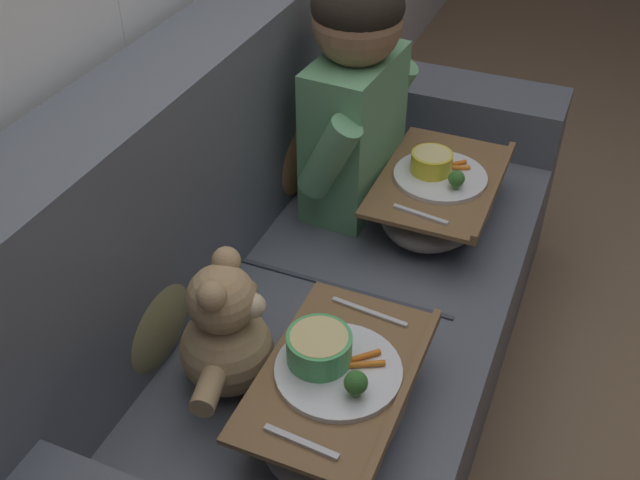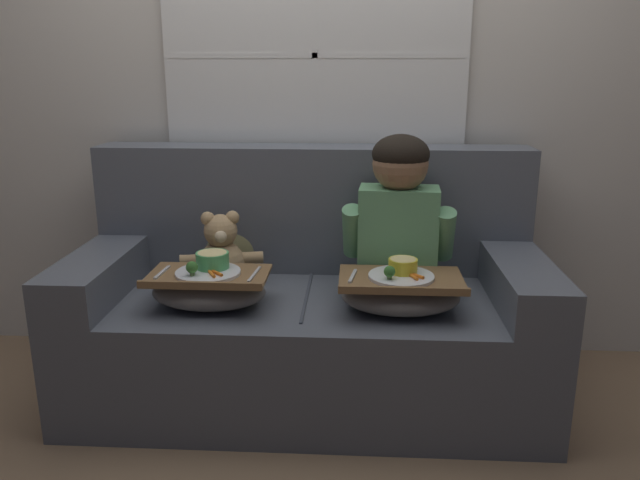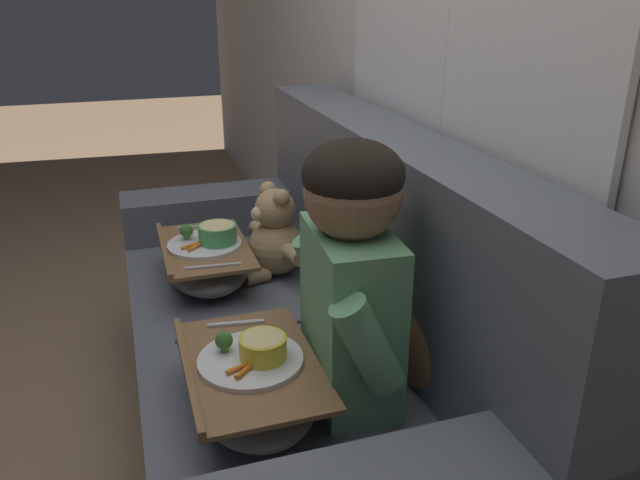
# 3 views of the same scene
# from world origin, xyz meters

# --- Properties ---
(ground_plane) EXTENTS (14.00, 14.00, 0.00)m
(ground_plane) POSITION_xyz_m (0.00, 0.00, 0.00)
(ground_plane) COLOR #8E7051
(couch) EXTENTS (1.88, 0.87, 1.01)m
(couch) POSITION_xyz_m (0.00, 0.07, 0.36)
(couch) COLOR #565B66
(couch) RESTS_ON ground_plane
(throw_pillow_behind_child) EXTENTS (0.33, 0.16, 0.35)m
(throw_pillow_behind_child) POSITION_xyz_m (0.36, 0.26, 0.61)
(throw_pillow_behind_child) COLOR #B2754C
(throw_pillow_behind_child) RESTS_ON couch
(throw_pillow_behind_teddy) EXTENTS (0.32, 0.15, 0.33)m
(throw_pillow_behind_teddy) POSITION_xyz_m (-0.36, 0.26, 0.61)
(throw_pillow_behind_teddy) COLOR #898456
(throw_pillow_behind_teddy) RESTS_ON couch
(child_figure) EXTENTS (0.46, 0.23, 0.63)m
(child_figure) POSITION_xyz_m (0.36, 0.06, 0.80)
(child_figure) COLOR #66A370
(child_figure) RESTS_ON couch
(teddy_bear) EXTENTS (0.34, 0.25, 0.32)m
(teddy_bear) POSITION_xyz_m (-0.36, 0.06, 0.59)
(teddy_bear) COLOR tan
(teddy_bear) RESTS_ON couch
(lap_tray_child) EXTENTS (0.46, 0.30, 0.20)m
(lap_tray_child) POSITION_xyz_m (0.36, -0.18, 0.53)
(lap_tray_child) COLOR slate
(lap_tray_child) RESTS_ON child_figure
(lap_tray_teddy) EXTENTS (0.45, 0.28, 0.20)m
(lap_tray_teddy) POSITION_xyz_m (-0.36, -0.18, 0.53)
(lap_tray_teddy) COLOR slate
(lap_tray_teddy) RESTS_ON teddy_bear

